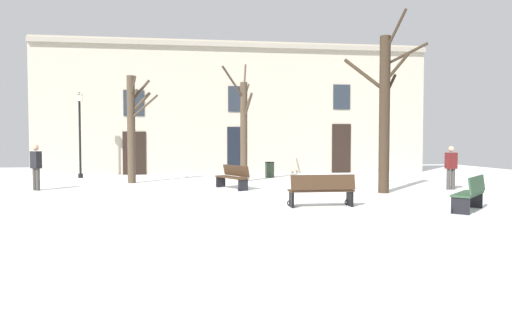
# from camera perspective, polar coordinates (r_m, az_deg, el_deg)

# --- Properties ---
(ground_plane) EXTENTS (33.56, 33.56, 0.00)m
(ground_plane) POSITION_cam_1_polar(r_m,az_deg,el_deg) (15.03, 0.96, -4.31)
(ground_plane) COLOR white
(building_facade) EXTENTS (20.98, 0.60, 7.04)m
(building_facade) POSITION_cam_1_polar(r_m,az_deg,el_deg) (24.54, -2.41, 6.68)
(building_facade) COLOR #BCB29E
(building_facade) RESTS_ON ground
(tree_left_of_center) EXTENTS (2.60, 1.62, 6.02)m
(tree_left_of_center) POSITION_cam_1_polar(r_m,az_deg,el_deg) (15.99, 15.77, 6.06)
(tree_left_of_center) COLOR #382B1E
(tree_left_of_center) RESTS_ON ground
(tree_foreground) EXTENTS (1.56, 2.50, 5.20)m
(tree_foreground) POSITION_cam_1_polar(r_m,az_deg,el_deg) (19.81, -1.53, 4.24)
(tree_foreground) COLOR #4C3D2D
(tree_foreground) RESTS_ON ground
(tree_near_facade) EXTENTS (1.49, 1.86, 4.45)m
(tree_near_facade) POSITION_cam_1_polar(r_m,az_deg,el_deg) (19.65, -15.23, 4.24)
(tree_near_facade) COLOR #4C3D2D
(tree_near_facade) RESTS_ON ground
(streetlamp) EXTENTS (0.30, 0.30, 4.05)m
(streetlamp) POSITION_cam_1_polar(r_m,az_deg,el_deg) (23.08, -21.17, 4.02)
(streetlamp) COLOR black
(streetlamp) RESTS_ON ground
(litter_bin) EXTENTS (0.47, 0.47, 0.75)m
(litter_bin) POSITION_cam_1_polar(r_m,az_deg,el_deg) (21.81, 1.72, -1.21)
(litter_bin) COLOR #2D3D2D
(litter_bin) RESTS_ON ground
(bench_back_to_back_left) EXTENTS (1.43, 1.42, 0.89)m
(bench_back_to_back_left) POSITION_cam_1_polar(r_m,az_deg,el_deg) (12.66, 25.21, -3.81)
(bench_back_to_back_left) COLOR #2D4C33
(bench_back_to_back_left) RESTS_ON ground
(bench_far_corner) EXTENTS (1.17, 1.77, 0.86)m
(bench_far_corner) POSITION_cam_1_polar(r_m,az_deg,el_deg) (16.71, -2.92, -2.10)
(bench_far_corner) COLOR #3D2819
(bench_far_corner) RESTS_ON ground
(bench_by_litter_bin) EXTENTS (1.78, 0.52, 0.88)m
(bench_by_litter_bin) POSITION_cam_1_polar(r_m,az_deg,el_deg) (12.30, 8.19, -3.75)
(bench_by_litter_bin) COLOR #3D2819
(bench_by_litter_bin) RESTS_ON ground
(person_near_bench) EXTENTS (0.43, 0.41, 1.64)m
(person_near_bench) POSITION_cam_1_polar(r_m,az_deg,el_deg) (17.91, -25.80, -0.57)
(person_near_bench) COLOR #403D3A
(person_near_bench) RESTS_ON ground
(person_by_shop_door) EXTENTS (0.39, 0.24, 1.57)m
(person_by_shop_door) POSITION_cam_1_polar(r_m,az_deg,el_deg) (17.85, 23.19, -0.67)
(person_by_shop_door) COLOR #403D3A
(person_by_shop_door) RESTS_ON ground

